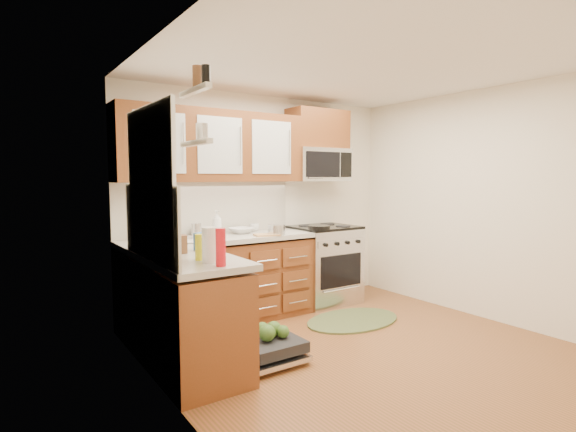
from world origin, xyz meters
TOP-DOWN VIEW (x-y plane):
  - floor at (0.00, 0.00)m, footprint 3.50×3.50m
  - ceiling at (0.00, 0.00)m, footprint 3.50×3.50m
  - wall_back at (0.00, 1.75)m, footprint 3.50×0.04m
  - wall_left at (-1.75, 0.00)m, footprint 0.04×3.50m
  - wall_right at (1.75, 0.00)m, footprint 0.04×3.50m
  - base_cabinet_back at (-0.73, 1.45)m, footprint 2.05×0.60m
  - base_cabinet_left at (-1.45, 0.52)m, footprint 0.60×1.25m
  - countertop_back at (-0.72, 1.44)m, footprint 2.07×0.64m
  - countertop_left at (-1.44, 0.53)m, footprint 0.64×1.27m
  - backsplash_back at (-0.73, 1.74)m, footprint 2.05×0.02m
  - backsplash_left at (-1.74, 0.52)m, footprint 0.02×1.25m
  - upper_cabinets at (-0.73, 1.57)m, footprint 2.05×0.35m
  - cabinet_over_mw at (0.68, 1.57)m, footprint 0.76×0.35m
  - range at (0.68, 1.43)m, footprint 0.76×0.64m
  - microwave at (0.68, 1.55)m, footprint 0.76×0.38m
  - sink at (-1.25, 1.42)m, footprint 0.62×0.50m
  - dishwasher at (-0.86, 0.30)m, footprint 0.70×0.60m
  - window at (-1.74, 0.50)m, footprint 0.03×1.05m
  - window_blind at (-1.71, 0.50)m, footprint 0.02×0.96m
  - shelf_upper at (-1.72, -0.35)m, footprint 0.04×0.40m
  - shelf_lower at (-1.72, -0.35)m, footprint 0.04×0.40m
  - rug at (0.47, 0.67)m, footprint 1.12×0.74m
  - skillet at (0.40, 1.18)m, footprint 0.33×0.33m
  - stock_pot at (-0.16, 1.22)m, footprint 0.21×0.21m
  - cutting_board at (-0.28, 1.22)m, footprint 0.29×0.22m
  - canister at (-1.00, 1.40)m, footprint 0.13×0.13m
  - paper_towel_roll at (-1.40, 0.18)m, footprint 0.12×0.12m
  - mustard_bottle at (-1.44, 0.30)m, footprint 0.08×0.08m
  - red_bottle at (-1.40, 0.00)m, footprint 0.09×0.09m
  - wooden_box at (-1.46, 0.69)m, footprint 0.17×0.13m
  - blue_carton at (-1.25, 0.73)m, footprint 0.11×0.09m
  - bowl_a at (-0.41, 1.55)m, footprint 0.28×0.28m
  - bowl_b at (-0.83, 1.60)m, footprint 0.35×0.35m
  - cup at (-0.18, 1.65)m, footprint 0.12×0.12m
  - soap_bottle_a at (-0.75, 1.46)m, footprint 0.13×0.13m
  - soap_bottle_b at (-1.62, 1.05)m, footprint 0.11×0.11m
  - soap_bottle_c at (-1.59, 1.05)m, footprint 0.17×0.17m

SIDE VIEW (x-z plane):
  - floor at x=0.00m, z-range 0.00..0.00m
  - rug at x=0.47m, z-range 0.00..0.02m
  - dishwasher at x=-0.86m, z-range 0.00..0.20m
  - base_cabinet_back at x=-0.73m, z-range 0.00..0.85m
  - base_cabinet_left at x=-1.45m, z-range 0.00..0.85m
  - range at x=0.68m, z-range 0.00..0.95m
  - sink at x=-1.25m, z-range 0.67..0.93m
  - countertop_back at x=-0.72m, z-range 0.88..0.93m
  - countertop_left at x=-1.44m, z-range 0.88..0.93m
  - cutting_board at x=-0.28m, z-range 0.93..0.94m
  - bowl_a at x=-0.41m, z-range 0.93..0.99m
  - cup at x=-0.18m, z-range 0.93..1.01m
  - bowl_b at x=-0.83m, z-range 0.93..1.01m
  - skillet at x=0.40m, z-range 0.95..1.00m
  - stock_pot at x=-0.16m, z-range 0.93..1.04m
  - wooden_box at x=-1.46m, z-range 0.93..1.07m
  - blue_carton at x=-1.25m, z-range 0.93..1.08m
  - canister at x=-1.00m, z-range 0.93..1.09m
  - soap_bottle_c at x=-1.59m, z-range 0.93..1.11m
  - soap_bottle_b at x=-1.62m, z-range 0.93..1.12m
  - mustard_bottle at x=-1.44m, z-range 0.93..1.12m
  - paper_towel_roll at x=-1.40m, z-range 0.93..1.18m
  - red_bottle at x=-1.40m, z-range 0.93..1.19m
  - soap_bottle_a at x=-0.75m, z-range 0.93..1.20m
  - backsplash_back at x=-0.73m, z-range 0.93..1.49m
  - backsplash_left at x=-1.74m, z-range 0.93..1.49m
  - wall_back at x=0.00m, z-range 0.00..2.50m
  - wall_left at x=-1.75m, z-range 0.00..2.50m
  - wall_right at x=1.75m, z-range 0.00..2.50m
  - window at x=-1.74m, z-range 1.02..2.08m
  - microwave at x=0.68m, z-range 1.50..1.90m
  - shelf_lower at x=-1.72m, z-range 1.74..1.76m
  - upper_cabinets at x=-0.73m, z-range 1.50..2.25m
  - window_blind at x=-1.71m, z-range 1.68..2.08m
  - shelf_upper at x=-1.72m, z-range 2.03..2.06m
  - cabinet_over_mw at x=0.68m, z-range 1.90..2.37m
  - ceiling at x=0.00m, z-range 2.50..2.50m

